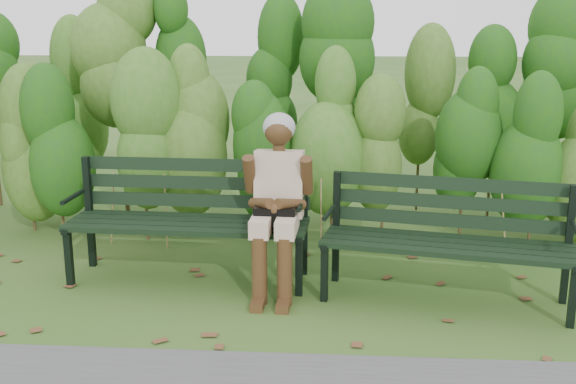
{
  "coord_description": "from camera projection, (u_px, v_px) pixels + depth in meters",
  "views": [
    {
      "loc": [
        0.35,
        -4.84,
        2.05
      ],
      "look_at": [
        0.0,
        0.35,
        0.75
      ],
      "focal_mm": 42.0,
      "sensor_mm": 36.0,
      "label": 1
    }
  ],
  "objects": [
    {
      "name": "ground",
      "position": [
        285.0,
        297.0,
        5.21
      ],
      "size": [
        80.0,
        80.0,
        0.0
      ],
      "primitive_type": "plane",
      "color": "#2F5B1D"
    },
    {
      "name": "hedge_band",
      "position": [
        298.0,
        106.0,
        6.7
      ],
      "size": [
        11.04,
        1.67,
        2.42
      ],
      "color": "#47381E",
      "rests_on": "ground"
    },
    {
      "name": "leaf_litter",
      "position": [
        307.0,
        306.0,
        5.03
      ],
      "size": [
        5.87,
        2.06,
        0.01
      ],
      "color": "brown",
      "rests_on": "ground"
    },
    {
      "name": "bench_left",
      "position": [
        191.0,
        210.0,
        5.52
      ],
      "size": [
        1.96,
        0.71,
        0.97
      ],
      "color": "black",
      "rests_on": "ground"
    },
    {
      "name": "bench_right",
      "position": [
        447.0,
        230.0,
        5.07
      ],
      "size": [
        1.91,
        0.94,
        0.92
      ],
      "color": "black",
      "rests_on": "ground"
    },
    {
      "name": "seated_woman",
      "position": [
        277.0,
        193.0,
        5.2
      ],
      "size": [
        0.55,
        0.8,
        1.39
      ],
      "color": "#CEAF95",
      "rests_on": "ground"
    }
  ]
}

